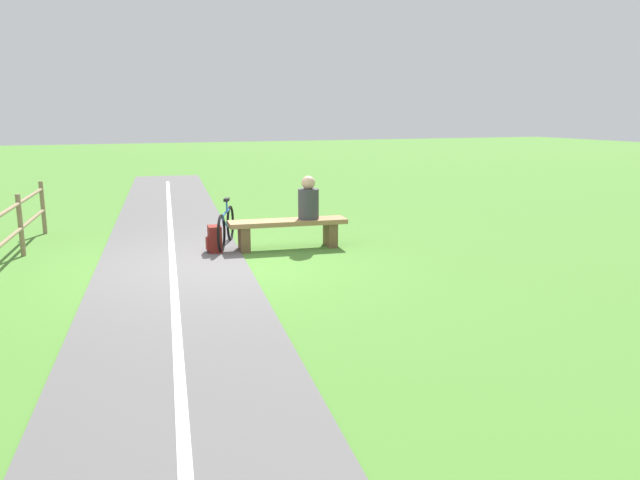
{
  "coord_description": "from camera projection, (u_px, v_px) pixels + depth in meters",
  "views": [
    {
      "loc": [
        1.7,
        8.98,
        2.29
      ],
      "look_at": [
        -0.91,
        2.13,
        0.74
      ],
      "focal_mm": 33.69,
      "sensor_mm": 36.0,
      "label": 1
    }
  ],
  "objects": [
    {
      "name": "ground_plane",
      "position": [
        217.0,
        265.0,
        9.28
      ],
      "size": [
        80.0,
        80.0,
        0.0
      ],
      "primitive_type": "plane",
      "color": "#477A2D"
    },
    {
      "name": "paved_path",
      "position": [
        180.0,
        381.0,
        5.23
      ],
      "size": [
        6.28,
        36.02,
        0.02
      ],
      "primitive_type": "cube",
      "rotation": [
        0.0,
        0.0,
        -0.11
      ],
      "color": "#565454",
      "rests_on": "ground_plane"
    },
    {
      "name": "path_centre_line",
      "position": [
        180.0,
        380.0,
        5.23
      ],
      "size": [
        3.69,
        31.81,
        0.0
      ],
      "primitive_type": "cube",
      "rotation": [
        0.0,
        0.0,
        -0.11
      ],
      "color": "silver",
      "rests_on": "paved_path"
    },
    {
      "name": "bench",
      "position": [
        288.0,
        228.0,
        10.32
      ],
      "size": [
        2.06,
        0.66,
        0.5
      ],
      "rotation": [
        0.0,
        0.0,
        -0.1
      ],
      "color": "#937047",
      "rests_on": "ground_plane"
    },
    {
      "name": "person_seated",
      "position": [
        308.0,
        200.0,
        10.32
      ],
      "size": [
        0.39,
        0.39,
        0.74
      ],
      "rotation": [
        0.0,
        0.0,
        -0.1
      ],
      "color": "#38383D",
      "rests_on": "bench"
    },
    {
      "name": "bicycle",
      "position": [
        226.0,
        227.0,
        10.5
      ],
      "size": [
        0.63,
        1.53,
        0.83
      ],
      "rotation": [
        0.0,
        0.0,
        1.2
      ],
      "color": "black",
      "rests_on": "ground_plane"
    },
    {
      "name": "backpack",
      "position": [
        214.0,
        240.0,
        10.02
      ],
      "size": [
        0.26,
        0.31,
        0.46
      ],
      "rotation": [
        0.0,
        0.0,
        4.65
      ],
      "color": "maroon",
      "rests_on": "ground_plane"
    }
  ]
}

